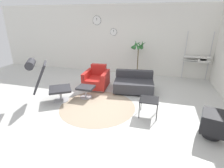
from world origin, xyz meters
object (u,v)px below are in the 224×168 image
Objects in this scene: armchair_red at (97,80)px; crt_television at (213,124)px; side_table at (149,101)px; potted_plant at (138,60)px; shelf_unit at (200,59)px; lounge_chair at (44,78)px; couch_low at (134,84)px; ottoman at (86,89)px.

crt_television is (3.20, -1.90, 0.02)m from armchair_red.
crt_television is at bearing -20.60° from side_table.
shelf_unit is (2.27, 0.30, 0.13)m from potted_plant.
side_table is 3.55m from shelf_unit.
lounge_chair is 0.83× the size of potted_plant.
lounge_chair is 1.81m from armchair_red.
potted_plant reaches higher than side_table.
couch_low is at bearing -142.52° from shelf_unit.
lounge_chair reaches higher than ottoman.
ottoman is 0.55× the size of armchair_red.
ottoman is 2.65m from potted_plant.
lounge_chair is at bearing 26.89° from couch_low.
crt_television is at bearing 145.67° from armchair_red.
couch_low is 2.74m from crt_television.
shelf_unit is at bearing 63.18° from side_table.
shelf_unit reaches higher than armchair_red.
armchair_red is (0.97, 1.46, -0.46)m from lounge_chair.
lounge_chair is at bearing -178.94° from side_table.
ottoman is at bearing 86.52° from crt_television.
armchair_red is at bearing 73.60° from crt_television.
armchair_red is 1.28m from couch_low.
side_table is at bearing -76.60° from potted_plant.
shelf_unit reaches higher than lounge_chair.
lounge_chair is 1.98× the size of crt_television.
side_table reaches higher than ottoman.
side_table is at bearing 83.70° from crt_television.
crt_television is (4.17, -0.44, -0.44)m from lounge_chair.
side_table is 0.30× the size of potted_plant.
couch_low is 1.46m from potted_plant.
ottoman is (0.94, 0.60, -0.47)m from lounge_chair.
armchair_red is at bearing 87.76° from ottoman.
lounge_chair is 2.87m from side_table.
potted_plant is at bearing 103.40° from side_table.
shelf_unit is (3.47, 1.74, 0.56)m from armchair_red.
side_table is at bearing 105.27° from couch_low.
potted_plant is (-1.99, 3.34, 0.41)m from crt_television.
armchair_red is at bearing -153.43° from shelf_unit.
lounge_chair is 3.62m from potted_plant.
couch_low is (2.25, 1.52, -0.50)m from lounge_chair.
side_table is 0.71× the size of crt_television.
crt_television is 0.42× the size of potted_plant.
couch_low is 2.98× the size of side_table.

